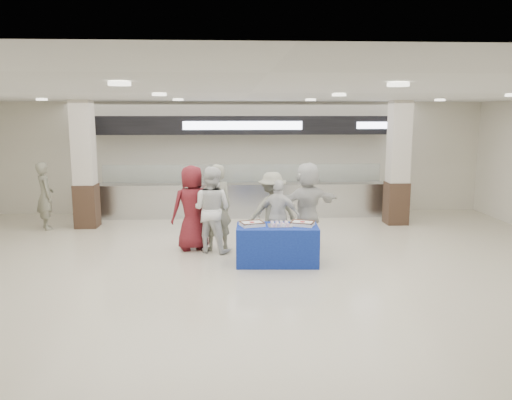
{
  "coord_description": "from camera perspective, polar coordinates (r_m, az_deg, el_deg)",
  "views": [
    {
      "loc": [
        -0.33,
        -8.47,
        2.85
      ],
      "look_at": [
        0.18,
        1.6,
        1.11
      ],
      "focal_mm": 35.0,
      "sensor_mm": 36.0,
      "label": 1
    }
  ],
  "objects": [
    {
      "name": "column_right",
      "position": [
        13.46,
        15.91,
        3.78
      ],
      "size": [
        0.55,
        0.55,
        3.2
      ],
      "color": "#342218",
      "rests_on": "ground"
    },
    {
      "name": "civilian_white",
      "position": [
        10.84,
        5.87,
        -0.52
      ],
      "size": [
        1.78,
        1.17,
        1.84
      ],
      "primitive_type": "imported",
      "rotation": [
        0.0,
        0.0,
        3.54
      ],
      "color": "silver",
      "rests_on": "ground"
    },
    {
      "name": "soldier_a",
      "position": [
        10.51,
        -4.55,
        -0.87
      ],
      "size": [
        0.78,
        0.64,
        1.83
      ],
      "primitive_type": "imported",
      "rotation": [
        0.0,
        0.0,
        3.49
      ],
      "color": "gray",
      "rests_on": "ground"
    },
    {
      "name": "chef_short",
      "position": [
        10.36,
        2.63,
        -1.86
      ],
      "size": [
        0.97,
        0.66,
        1.52
      ],
      "primitive_type": "imported",
      "rotation": [
        0.0,
        0.0,
        2.79
      ],
      "color": "white",
      "rests_on": "ground"
    },
    {
      "name": "display_table",
      "position": [
        9.62,
        2.43,
        -5.14
      ],
      "size": [
        1.59,
        0.86,
        0.75
      ],
      "primitive_type": "cube",
      "rotation": [
        0.0,
        0.0,
        -0.05
      ],
      "color": "#163199",
      "rests_on": "ground"
    },
    {
      "name": "sheet_cake_left",
      "position": [
        9.51,
        -0.46,
        -2.7
      ],
      "size": [
        0.5,
        0.44,
        0.09
      ],
      "color": "white",
      "rests_on": "display_table"
    },
    {
      "name": "soldier_bg",
      "position": [
        13.47,
        -22.95,
        0.45
      ],
      "size": [
        0.67,
        0.74,
        1.69
      ],
      "primitive_type": "imported",
      "rotation": [
        0.0,
        0.0,
        2.12
      ],
      "color": "gray",
      "rests_on": "ground"
    },
    {
      "name": "column_left",
      "position": [
        13.26,
        -19.0,
        3.54
      ],
      "size": [
        0.55,
        0.55,
        3.2
      ],
      "color": "#342218",
      "rests_on": "ground"
    },
    {
      "name": "civilian_maroon",
      "position": [
        10.6,
        -7.29,
        -0.89
      ],
      "size": [
        1.03,
        0.85,
        1.8
      ],
      "primitive_type": "imported",
      "rotation": [
        0.0,
        0.0,
        3.51
      ],
      "color": "maroon",
      "rests_on": "ground"
    },
    {
      "name": "sheet_cake_right",
      "position": [
        9.58,
        5.33,
        -2.64
      ],
      "size": [
        0.51,
        0.46,
        0.09
      ],
      "color": "white",
      "rests_on": "display_table"
    },
    {
      "name": "ground",
      "position": [
        8.95,
        -0.65,
        -8.8
      ],
      "size": [
        14.0,
        14.0,
        0.0
      ],
      "primitive_type": "plane",
      "color": "beige",
      "rests_on": "ground"
    },
    {
      "name": "serving_line",
      "position": [
        13.98,
        -1.52,
        2.83
      ],
      "size": [
        8.7,
        0.85,
        2.8
      ],
      "color": "silver",
      "rests_on": "ground"
    },
    {
      "name": "chef_tall",
      "position": [
        10.4,
        -5.11,
        -1.08
      ],
      "size": [
        1.07,
        0.97,
        1.79
      ],
      "primitive_type": "imported",
      "rotation": [
        0.0,
        0.0,
        2.72
      ],
      "color": "white",
      "rests_on": "ground"
    },
    {
      "name": "soldier_b",
      "position": [
        10.56,
        1.86,
        -1.26
      ],
      "size": [
        1.18,
        0.84,
        1.65
      ],
      "primitive_type": "imported",
      "rotation": [
        0.0,
        0.0,
        3.37
      ],
      "color": "gray",
      "rests_on": "ground"
    },
    {
      "name": "cupcake_tray",
      "position": [
        9.5,
        2.74,
        -2.78
      ],
      "size": [
        0.46,
        0.35,
        0.07
      ],
      "color": "#B4B4B9",
      "rests_on": "display_table"
    }
  ]
}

